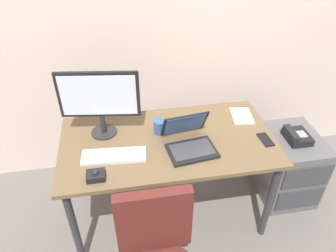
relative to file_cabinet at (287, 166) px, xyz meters
name	(u,v)px	position (x,y,z in m)	size (l,w,h in m)	color
ground_plane	(168,210)	(-1.02, -0.06, -0.29)	(8.00, 8.00, 0.00)	#65615B
back_wall	(151,12)	(-1.02, 0.68, 1.11)	(6.00, 0.10, 2.80)	beige
desk	(168,149)	(-1.02, -0.06, 0.38)	(1.47, 0.78, 0.75)	brown
file_cabinet	(287,166)	(0.00, 0.00, 0.00)	(0.42, 0.53, 0.58)	#565659
desk_phone	(297,136)	(-0.01, -0.02, 0.33)	(0.17, 0.20, 0.09)	black
monitor_main	(99,99)	(-1.45, 0.10, 0.75)	(0.53, 0.18, 0.48)	#262628
keyboard	(114,156)	(-1.39, -0.17, 0.48)	(0.42, 0.17, 0.03)	silver
laptop	(189,141)	(-0.89, -0.15, 0.51)	(0.35, 0.36, 0.22)	black
trackball_mouse	(96,175)	(-1.50, -0.34, 0.48)	(0.11, 0.09, 0.07)	black
coffee_mug	(160,127)	(-1.06, 0.04, 0.51)	(0.09, 0.08, 0.10)	#2F5394
paper_notepad	(242,116)	(-0.42, 0.13, 0.47)	(0.15, 0.21, 0.01)	white
cell_phone	(266,140)	(-0.36, -0.17, 0.47)	(0.07, 0.14, 0.01)	black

